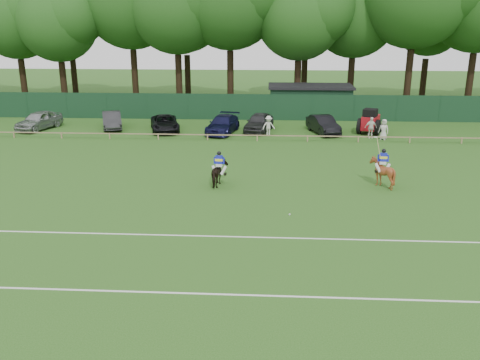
# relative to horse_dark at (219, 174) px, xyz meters

# --- Properties ---
(ground) EXTENTS (160.00, 160.00, 0.00)m
(ground) POSITION_rel_horse_dark_xyz_m (0.90, -6.28, -0.74)
(ground) COLOR #1E4C14
(ground) RESTS_ON ground
(horse_dark) EXTENTS (0.93, 1.80, 1.47)m
(horse_dark) POSITION_rel_horse_dark_xyz_m (0.00, 0.00, 0.00)
(horse_dark) COLOR black
(horse_dark) RESTS_ON ground
(horse_chestnut) EXTENTS (1.51, 1.66, 1.69)m
(horse_chestnut) POSITION_rel_horse_dark_xyz_m (9.38, 0.45, 0.11)
(horse_chestnut) COLOR brown
(horse_chestnut) RESTS_ON ground
(sedan_silver) EXTENTS (3.15, 5.10, 1.62)m
(sedan_silver) POSITION_rel_horse_dark_xyz_m (-17.48, 15.16, 0.07)
(sedan_silver) COLOR #9B9EA0
(sedan_silver) RESTS_ON ground
(sedan_grey) EXTENTS (2.92, 4.76, 1.48)m
(sedan_grey) POSITION_rel_horse_dark_xyz_m (-11.17, 15.93, 0.00)
(sedan_grey) COLOR #2F2F31
(sedan_grey) RESTS_ON ground
(suv_black) EXTENTS (3.47, 5.33, 1.36)m
(suv_black) POSITION_rel_horse_dark_xyz_m (-6.23, 15.05, -0.05)
(suv_black) COLOR black
(suv_black) RESTS_ON ground
(sedan_navy) EXTENTS (2.94, 5.36, 1.47)m
(sedan_navy) POSITION_rel_horse_dark_xyz_m (-1.13, 14.63, -0.00)
(sedan_navy) COLOR #111236
(sedan_navy) RESTS_ON ground
(hatch_grey) EXTENTS (2.87, 4.92, 1.57)m
(hatch_grey) POSITION_rel_horse_dark_xyz_m (1.94, 15.48, 0.05)
(hatch_grey) COLOR #2E2E30
(hatch_grey) RESTS_ON ground
(estate_black) EXTENTS (2.77, 4.80, 1.50)m
(estate_black) POSITION_rel_horse_dark_xyz_m (7.44, 14.98, 0.01)
(estate_black) COLOR black
(estate_black) RESTS_ON ground
(spectator_left) EXTENTS (1.24, 0.96, 1.69)m
(spectator_left) POSITION_rel_horse_dark_xyz_m (2.79, 13.63, 0.11)
(spectator_left) COLOR silver
(spectator_left) RESTS_ON ground
(spectator_mid) EXTENTS (1.08, 0.61, 1.74)m
(spectator_mid) POSITION_rel_horse_dark_xyz_m (11.12, 13.30, 0.13)
(spectator_mid) COLOR silver
(spectator_mid) RESTS_ON ground
(spectator_right) EXTENTS (0.97, 0.86, 1.66)m
(spectator_right) POSITION_rel_horse_dark_xyz_m (12.06, 12.79, 0.10)
(spectator_right) COLOR beige
(spectator_right) RESTS_ON ground
(rider_dark) EXTENTS (0.94, 0.40, 1.41)m
(rider_dark) POSITION_rel_horse_dark_xyz_m (-0.00, -0.01, 0.69)
(rider_dark) COLOR silver
(rider_dark) RESTS_ON ground
(rider_chestnut) EXTENTS (0.94, 0.62, 2.05)m
(rider_chestnut) POSITION_rel_horse_dark_xyz_m (9.38, 0.44, 0.86)
(rider_chestnut) COLOR silver
(rider_chestnut) RESTS_ON ground
(polo_ball) EXTENTS (0.09, 0.09, 0.09)m
(polo_ball) POSITION_rel_horse_dark_xyz_m (3.93, -4.50, -0.69)
(polo_ball) COLOR silver
(polo_ball) RESTS_ON ground
(pitch_lines) EXTENTS (60.00, 5.10, 0.01)m
(pitch_lines) POSITION_rel_horse_dark_xyz_m (0.90, -9.78, -0.73)
(pitch_lines) COLOR silver
(pitch_lines) RESTS_ON ground
(pitch_rail) EXTENTS (62.10, 0.10, 0.50)m
(pitch_rail) POSITION_rel_horse_dark_xyz_m (0.90, 11.72, -0.29)
(pitch_rail) COLOR #997F5B
(pitch_rail) RESTS_ON ground
(perimeter_fence) EXTENTS (92.08, 0.08, 2.50)m
(perimeter_fence) POSITION_rel_horse_dark_xyz_m (0.90, 20.72, 0.51)
(perimeter_fence) COLOR #14351E
(perimeter_fence) RESTS_ON ground
(utility_shed) EXTENTS (8.40, 4.40, 3.04)m
(utility_shed) POSITION_rel_horse_dark_xyz_m (6.90, 23.72, 0.80)
(utility_shed) COLOR #14331E
(utility_shed) RESTS_ON ground
(tree_row) EXTENTS (96.00, 12.00, 21.00)m
(tree_row) POSITION_rel_horse_dark_xyz_m (2.90, 28.72, -0.74)
(tree_row) COLOR #26561C
(tree_row) RESTS_ON ground
(tractor) EXTENTS (2.54, 2.99, 2.13)m
(tractor) POSITION_rel_horse_dark_xyz_m (11.39, 15.09, 0.27)
(tractor) COLOR #A60F19
(tractor) RESTS_ON ground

